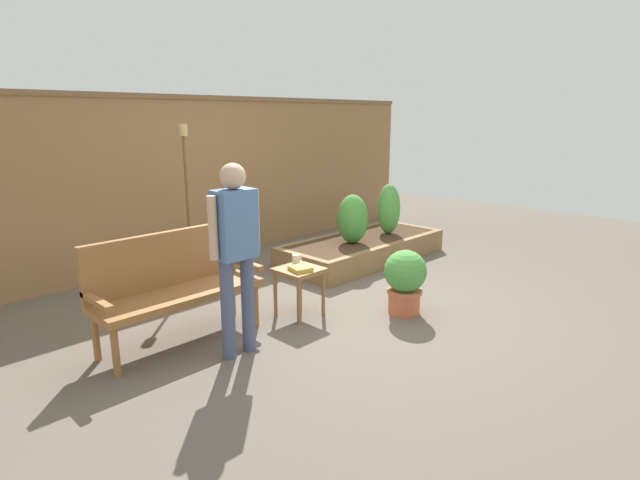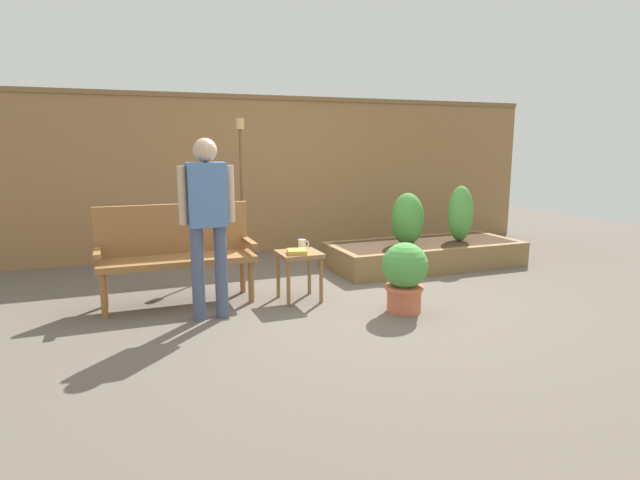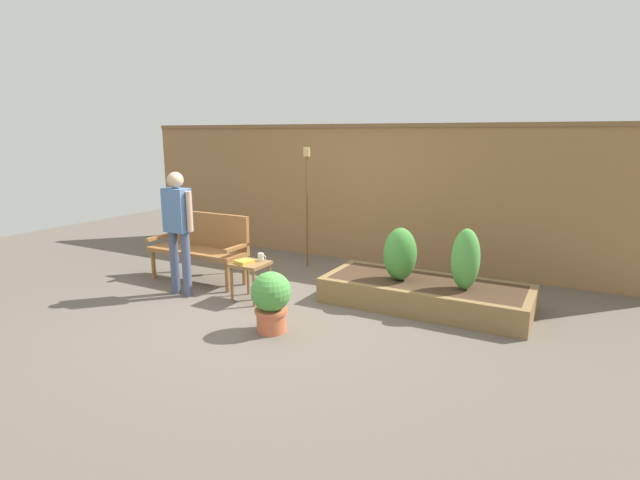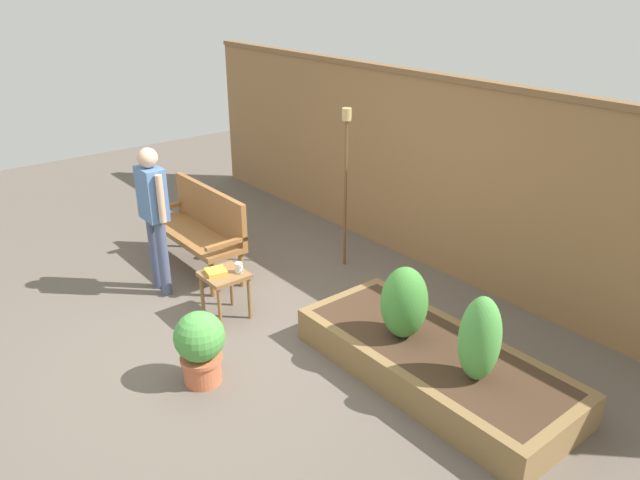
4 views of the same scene
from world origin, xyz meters
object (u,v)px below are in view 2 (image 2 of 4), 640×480
cup_on_table (302,244)px  person_by_bench (207,213)px  shrub_far_corner (460,214)px  garden_bench (176,246)px  tiki_torch (241,167)px  side_table (299,260)px  potted_boxwood (405,274)px  shrub_near_bench (408,219)px  book_on_table (297,252)px

cup_on_table → person_by_bench: person_by_bench is taller
shrub_far_corner → garden_bench: bearing=-174.1°
shrub_far_corner → tiki_torch: (-2.57, 0.93, 0.58)m
garden_bench → side_table: (1.12, -0.38, -0.15)m
cup_on_table → side_table: bearing=-122.2°
potted_boxwood → shrub_near_bench: size_ratio=1.01×
shrub_near_bench → shrub_far_corner: (0.76, 0.00, 0.03)m
garden_bench → book_on_table: garden_bench is taller
book_on_table → person_by_bench: (-0.86, -0.18, 0.43)m
shrub_far_corner → tiki_torch: size_ratio=0.38×
garden_bench → shrub_near_bench: bearing=7.5°
shrub_near_bench → shrub_far_corner: size_ratio=0.91×
side_table → cup_on_table: cup_on_table is taller
cup_on_table → potted_boxwood: bearing=-49.7°
cup_on_table → shrub_near_bench: (1.57, 0.62, 0.09)m
garden_bench → book_on_table: size_ratio=7.72×
shrub_near_bench → potted_boxwood: bearing=-121.3°
side_table → shrub_far_corner: size_ratio=0.69×
side_table → shrub_far_corner: bearing=17.3°
garden_bench → side_table: size_ratio=3.00×
potted_boxwood → shrub_near_bench: bearing=58.7°
shrub_far_corner → person_by_bench: 3.47m
side_table → tiki_torch: (-0.17, 1.68, 0.83)m
person_by_bench → shrub_far_corner: bearing=16.7°
person_by_bench → shrub_near_bench: bearing=21.3°
book_on_table → shrub_near_bench: bearing=38.7°
side_table → cup_on_table: (0.08, 0.12, 0.13)m
garden_bench → shrub_far_corner: (3.52, 0.36, 0.10)m
shrub_near_bench → person_by_bench: 2.75m
side_table → cup_on_table: 0.20m
garden_bench → side_table: 1.19m
tiki_torch → potted_boxwood: bearing=-68.5°
shrub_near_bench → shrub_far_corner: bearing=0.0°
side_table → book_on_table: book_on_table is taller
potted_boxwood → tiki_torch: 2.69m
garden_bench → potted_boxwood: bearing=-29.7°
side_table → shrub_near_bench: size_ratio=0.76×
cup_on_table → tiki_torch: size_ratio=0.06×
book_on_table → tiki_torch: size_ratio=0.10×
book_on_table → garden_bench: bearing=170.5°
garden_bench → cup_on_table: size_ratio=12.65×
book_on_table → shrub_near_bench: (1.68, 0.81, 0.12)m
tiki_torch → shrub_far_corner: bearing=-19.9°
side_table → garden_bench: bearing=161.0°
garden_bench → shrub_far_corner: bearing=5.9°
potted_boxwood → shrub_far_corner: bearing=41.3°
shrub_far_corner → person_by_bench: bearing=-163.3°
book_on_table → person_by_bench: person_by_bench is taller
shrub_near_bench → tiki_torch: tiki_torch is taller
garden_bench → cup_on_table: (1.19, -0.26, -0.02)m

